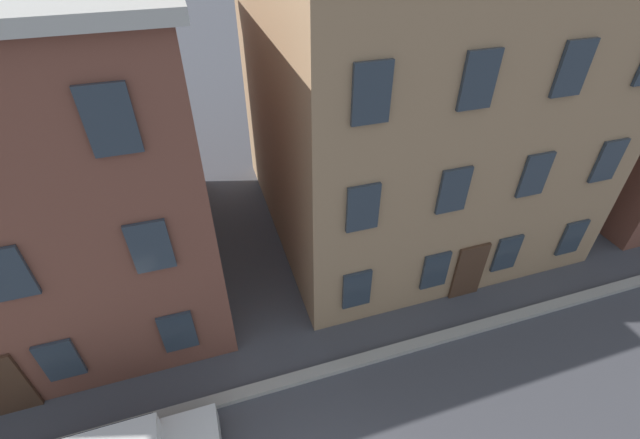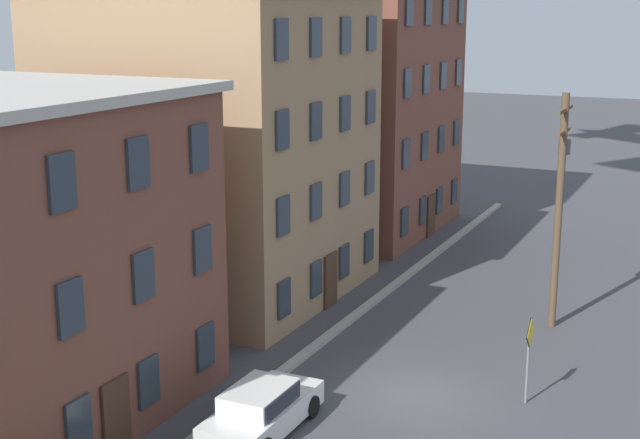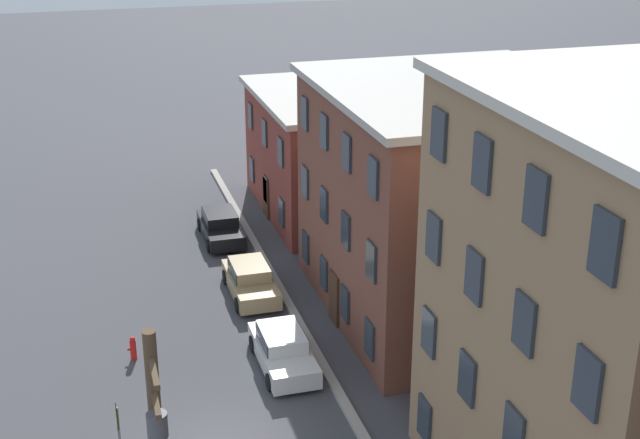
# 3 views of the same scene
# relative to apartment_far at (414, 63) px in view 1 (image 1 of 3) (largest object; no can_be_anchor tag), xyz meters

# --- Properties ---
(kerb_strip) EXTENTS (56.00, 0.36, 0.16)m
(kerb_strip) POSITION_rel_apartment_far_xyz_m (-6.63, -6.81, -6.22)
(kerb_strip) COLOR #9E998E
(kerb_strip) RESTS_ON ground_plane
(apartment_far) EXTENTS (11.25, 11.15, 12.58)m
(apartment_far) POSITION_rel_apartment_far_xyz_m (0.00, 0.00, 0.00)
(apartment_far) COLOR #9E7A56
(apartment_far) RESTS_ON ground_plane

